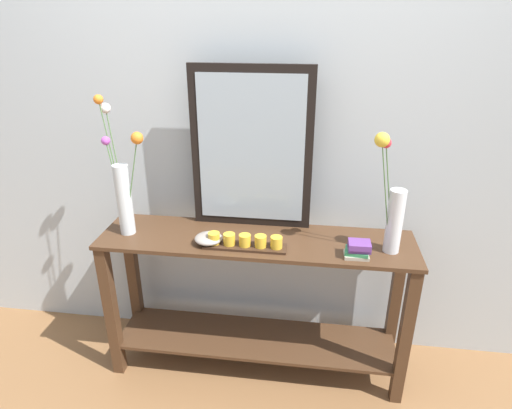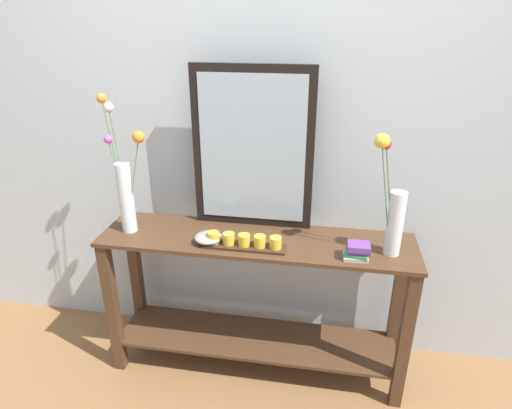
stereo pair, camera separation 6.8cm
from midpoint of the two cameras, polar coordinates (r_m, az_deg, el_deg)
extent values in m
cube|color=brown|center=(2.61, 0.79, -20.22)|extent=(7.00, 6.00, 0.02)
cube|color=#B2BCC1|center=(2.23, 2.28, 12.04)|extent=(6.40, 0.08, 2.70)
cube|color=#472D1C|center=(2.14, 0.91, -4.72)|extent=(1.55, 0.38, 0.02)
cube|color=#472D1C|center=(2.49, 0.82, -17.21)|extent=(1.49, 0.34, 0.02)
cube|color=#472D1C|center=(2.44, -17.54, -12.99)|extent=(0.06, 0.06, 0.77)
cube|color=#472D1C|center=(2.26, 19.78, -16.70)|extent=(0.06, 0.06, 0.77)
cube|color=#472D1C|center=(2.66, -14.68, -9.26)|extent=(0.06, 0.06, 0.77)
cube|color=#472D1C|center=(2.50, 18.75, -12.24)|extent=(0.06, 0.06, 0.77)
cube|color=black|center=(2.13, 0.48, 7.23)|extent=(0.60, 0.03, 0.80)
cube|color=#9EADB7|center=(2.11, 0.42, 7.12)|extent=(0.52, 0.00, 0.72)
cylinder|color=silver|center=(2.21, -15.86, 0.82)|extent=(0.07, 0.07, 0.36)
cylinder|color=#4C753D|center=(2.21, -16.94, 4.95)|extent=(0.10, 0.06, 0.63)
sphere|color=orange|center=(2.18, -18.80, 13.07)|extent=(0.04, 0.04, 0.04)
cylinder|color=#4C753D|center=(2.22, -16.50, 4.50)|extent=(0.09, 0.09, 0.58)
sphere|color=silver|center=(2.20, -17.98, 12.07)|extent=(0.05, 0.05, 0.05)
cylinder|color=#4C753D|center=(2.16, -15.00, 2.55)|extent=(0.11, 0.02, 0.47)
sphere|color=orange|center=(2.08, -14.26, 8.60)|extent=(0.06, 0.06, 0.06)
cylinder|color=#4C753D|center=(2.21, -16.63, 2.46)|extent=(0.09, 0.05, 0.44)
sphere|color=#B24CB7|center=(2.18, -18.00, 8.16)|extent=(0.04, 0.04, 0.04)
cylinder|color=silver|center=(2.04, 18.71, -2.41)|extent=(0.07, 0.07, 0.30)
cylinder|color=#4C753D|center=(1.96, 17.63, 0.72)|extent=(0.10, 0.03, 0.52)
sphere|color=yellow|center=(1.86, 17.24, 7.97)|extent=(0.06, 0.06, 0.06)
cylinder|color=#4C753D|center=(1.99, 18.05, 0.69)|extent=(0.09, 0.01, 0.49)
sphere|color=red|center=(1.91, 17.75, 7.56)|extent=(0.04, 0.04, 0.04)
cube|color=#382316|center=(2.05, -0.60, -5.51)|extent=(0.39, 0.09, 0.01)
cylinder|color=gold|center=(2.06, -4.67, -4.34)|extent=(0.06, 0.06, 0.05)
cylinder|color=gold|center=(2.05, -2.65, -4.52)|extent=(0.06, 0.06, 0.05)
cylinder|color=gold|center=(2.03, -0.61, -4.69)|extent=(0.06, 0.06, 0.05)
cylinder|color=gold|center=(2.02, 1.46, -4.86)|extent=(0.06, 0.06, 0.05)
cylinder|color=gold|center=(2.01, 3.55, -5.03)|extent=(0.06, 0.06, 0.05)
cylinder|color=#9E9389|center=(2.10, -5.32, -4.94)|extent=(0.05, 0.05, 0.01)
ellipsoid|color=#9E9389|center=(2.09, -5.35, -4.34)|extent=(0.13, 0.13, 0.04)
cube|color=#B2A893|center=(2.02, 13.90, -6.72)|extent=(0.11, 0.08, 0.02)
cube|color=#388E56|center=(2.02, 13.95, -6.24)|extent=(0.11, 0.10, 0.02)
cube|color=#663884|center=(2.01, 14.26, -5.84)|extent=(0.10, 0.08, 0.02)
cube|color=#663884|center=(1.99, 14.32, -5.39)|extent=(0.10, 0.08, 0.03)
camera|label=1|loc=(0.03, -89.05, 0.42)|focal=30.45mm
camera|label=2|loc=(0.03, 90.95, -0.42)|focal=30.45mm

